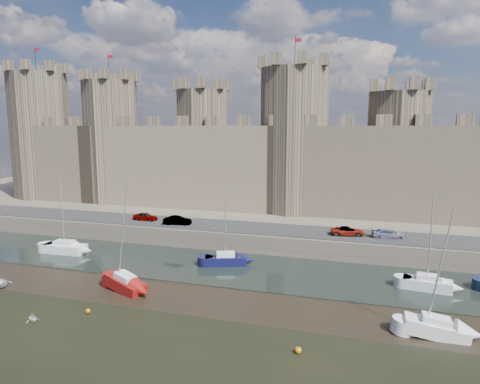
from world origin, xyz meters
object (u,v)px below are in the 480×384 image
at_px(sailboat_2, 427,283).
at_px(sailboat_4, 125,283).
at_px(sailboat_0, 65,247).
at_px(sailboat_5, 436,327).
at_px(car_3, 348,231).
at_px(sailboat_1, 226,259).
at_px(car_2, 388,234).
at_px(car_0, 145,217).
at_px(car_1, 177,221).

bearing_deg(sailboat_2, sailboat_4, -156.30).
distance_m(sailboat_0, sailboat_5, 44.37).
distance_m(car_3, sailboat_0, 36.84).
xyz_separation_m(car_3, sailboat_5, (7.85, -20.34, -2.34)).
relative_size(car_3, sailboat_0, 0.41).
relative_size(sailboat_0, sailboat_1, 1.07).
relative_size(sailboat_1, sailboat_5, 0.93).
height_order(car_3, sailboat_5, sailboat_5).
relative_size(car_2, sailboat_5, 0.39).
xyz_separation_m(car_0, sailboat_5, (37.13, -20.62, -2.38)).
distance_m(car_0, sailboat_0, 12.28).
height_order(car_0, car_3, car_0).
relative_size(car_0, sailboat_1, 0.38).
relative_size(car_3, sailboat_1, 0.44).
xyz_separation_m(car_1, sailboat_1, (9.90, -7.82, -2.38)).
distance_m(car_0, car_2, 34.23).
distance_m(car_0, sailboat_1, 18.19).
bearing_deg(sailboat_1, sailboat_5, -48.33).
bearing_deg(car_1, sailboat_1, -139.47).
height_order(car_1, sailboat_2, sailboat_2).
bearing_deg(sailboat_2, car_0, 171.21).
bearing_deg(car_1, sailboat_0, 116.98).
bearing_deg(car_0, sailboat_1, -118.61).
xyz_separation_m(sailboat_1, sailboat_4, (-7.18, -10.42, 0.03)).
distance_m(car_1, sailboat_4, 18.58).
relative_size(car_0, car_2, 0.90).
bearing_deg(sailboat_5, sailboat_2, 85.73).
height_order(car_3, sailboat_0, sailboat_0).
bearing_deg(sailboat_5, sailboat_0, 165.59).
bearing_deg(sailboat_0, sailboat_5, -15.40).
bearing_deg(sailboat_0, car_0, 57.73).
distance_m(car_1, sailboat_2, 33.35).
bearing_deg(sailboat_5, car_1, 147.05).
bearing_deg(car_3, sailboat_1, 112.34).
xyz_separation_m(sailboat_2, sailboat_5, (-0.56, -10.16, -0.06)).
bearing_deg(sailboat_2, car_1, 170.47).
bearing_deg(sailboat_0, car_2, 12.27).
bearing_deg(car_0, car_1, -100.10).
xyz_separation_m(sailboat_2, sailboat_4, (-29.22, -8.93, -0.00)).
height_order(car_1, car_3, car_1).
bearing_deg(sailboat_1, sailboat_2, -23.72).
bearing_deg(car_3, sailboat_0, 95.85).
distance_m(car_1, car_3, 23.55).
bearing_deg(car_0, sailboat_4, -155.20).
relative_size(car_0, car_1, 0.93).
distance_m(car_2, sailboat_0, 41.65).
distance_m(sailboat_4, sailboat_5, 28.69).
height_order(sailboat_0, sailboat_2, sailboat_0).
bearing_deg(sailboat_1, car_0, 130.33).
relative_size(car_0, sailboat_0, 0.35).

